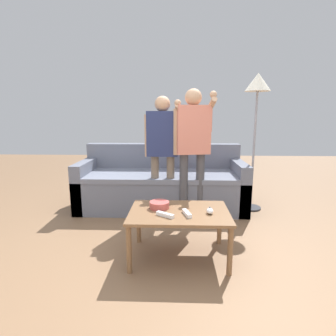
{
  "coord_description": "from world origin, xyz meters",
  "views": [
    {
      "loc": [
        0.15,
        -2.27,
        1.25
      ],
      "look_at": [
        0.05,
        0.41,
        0.72
      ],
      "focal_mm": 28.71,
      "sensor_mm": 36.0,
      "label": 1
    }
  ],
  "objects_px": {
    "coffee_table": "(179,217)",
    "game_remote_wand_near": "(187,213)",
    "floor_lamp": "(257,94)",
    "game_remote_nunchuk": "(210,211)",
    "player_center": "(163,143)",
    "game_remote_wand_far": "(165,215)",
    "player_right": "(193,139)",
    "couch": "(162,185)",
    "snack_bowl": "(159,205)"
  },
  "relations": [
    {
      "from": "game_remote_nunchuk",
      "to": "player_center",
      "type": "relative_size",
      "value": 0.06
    },
    {
      "from": "coffee_table",
      "to": "player_center",
      "type": "distance_m",
      "value": 1.14
    },
    {
      "from": "couch",
      "to": "player_center",
      "type": "bearing_deg",
      "value": -85.33
    },
    {
      "from": "player_center",
      "to": "floor_lamp",
      "type": "bearing_deg",
      "value": 15.18
    },
    {
      "from": "game_remote_wand_near",
      "to": "floor_lamp",
      "type": "bearing_deg",
      "value": 56.65
    },
    {
      "from": "couch",
      "to": "game_remote_wand_far",
      "type": "bearing_deg",
      "value": -85.75
    },
    {
      "from": "floor_lamp",
      "to": "player_center",
      "type": "height_order",
      "value": "floor_lamp"
    },
    {
      "from": "snack_bowl",
      "to": "player_right",
      "type": "height_order",
      "value": "player_right"
    },
    {
      "from": "coffee_table",
      "to": "game_remote_wand_far",
      "type": "relative_size",
      "value": 5.57
    },
    {
      "from": "player_right",
      "to": "game_remote_wand_far",
      "type": "distance_m",
      "value": 1.19
    },
    {
      "from": "player_right",
      "to": "game_remote_wand_near",
      "type": "distance_m",
      "value": 1.13
    },
    {
      "from": "couch",
      "to": "game_remote_wand_near",
      "type": "distance_m",
      "value": 1.49
    },
    {
      "from": "floor_lamp",
      "to": "game_remote_wand_near",
      "type": "relative_size",
      "value": 10.93
    },
    {
      "from": "game_remote_wand_far",
      "to": "snack_bowl",
      "type": "bearing_deg",
      "value": 106.78
    },
    {
      "from": "couch",
      "to": "player_center",
      "type": "xyz_separation_m",
      "value": [
        0.03,
        -0.39,
        0.62
      ]
    },
    {
      "from": "player_right",
      "to": "floor_lamp",
      "type": "bearing_deg",
      "value": 25.59
    },
    {
      "from": "couch",
      "to": "game_remote_wand_near",
      "type": "relative_size",
      "value": 13.68
    },
    {
      "from": "coffee_table",
      "to": "game_remote_wand_near",
      "type": "height_order",
      "value": "game_remote_wand_near"
    },
    {
      "from": "game_remote_nunchuk",
      "to": "floor_lamp",
      "type": "distance_m",
      "value": 1.85
    },
    {
      "from": "game_remote_nunchuk",
      "to": "player_center",
      "type": "bearing_deg",
      "value": 113.9
    },
    {
      "from": "player_center",
      "to": "game_remote_wand_near",
      "type": "height_order",
      "value": "player_center"
    },
    {
      "from": "game_remote_wand_near",
      "to": "game_remote_wand_far",
      "type": "height_order",
      "value": "same"
    },
    {
      "from": "couch",
      "to": "game_remote_nunchuk",
      "type": "bearing_deg",
      "value": -71.01
    },
    {
      "from": "coffee_table",
      "to": "game_remote_wand_near",
      "type": "relative_size",
      "value": 5.36
    },
    {
      "from": "game_remote_nunchuk",
      "to": "game_remote_wand_near",
      "type": "height_order",
      "value": "game_remote_nunchuk"
    },
    {
      "from": "floor_lamp",
      "to": "game_remote_wand_near",
      "type": "xyz_separation_m",
      "value": [
        -0.91,
        -1.38,
        -1.06
      ]
    },
    {
      "from": "player_right",
      "to": "game_remote_wand_far",
      "type": "xyz_separation_m",
      "value": [
        -0.27,
        -1.03,
        -0.52
      ]
    },
    {
      "from": "couch",
      "to": "snack_bowl",
      "type": "xyz_separation_m",
      "value": [
        0.05,
        -1.29,
        0.16
      ]
    },
    {
      "from": "snack_bowl",
      "to": "player_center",
      "type": "height_order",
      "value": "player_center"
    },
    {
      "from": "floor_lamp",
      "to": "coffee_table",
      "type": "bearing_deg",
      "value": -126.94
    },
    {
      "from": "game_remote_nunchuk",
      "to": "player_right",
      "type": "distance_m",
      "value": 1.09
    },
    {
      "from": "couch",
      "to": "game_remote_nunchuk",
      "type": "relative_size",
      "value": 24.97
    },
    {
      "from": "player_center",
      "to": "game_remote_wand_far",
      "type": "relative_size",
      "value": 9.45
    },
    {
      "from": "snack_bowl",
      "to": "floor_lamp",
      "type": "bearing_deg",
      "value": 46.75
    },
    {
      "from": "couch",
      "to": "coffee_table",
      "type": "xyz_separation_m",
      "value": [
        0.23,
        -1.37,
        0.07
      ]
    },
    {
      "from": "couch",
      "to": "player_right",
      "type": "distance_m",
      "value": 0.9
    },
    {
      "from": "couch",
      "to": "player_center",
      "type": "height_order",
      "value": "player_center"
    },
    {
      "from": "player_center",
      "to": "game_remote_wand_far",
      "type": "distance_m",
      "value": 1.21
    },
    {
      "from": "snack_bowl",
      "to": "game_remote_wand_far",
      "type": "height_order",
      "value": "snack_bowl"
    },
    {
      "from": "couch",
      "to": "snack_bowl",
      "type": "bearing_deg",
      "value": -87.77
    },
    {
      "from": "floor_lamp",
      "to": "player_right",
      "type": "relative_size",
      "value": 1.14
    },
    {
      "from": "couch",
      "to": "coffee_table",
      "type": "distance_m",
      "value": 1.39
    },
    {
      "from": "game_remote_wand_far",
      "to": "couch",
      "type": "bearing_deg",
      "value": 94.25
    },
    {
      "from": "snack_bowl",
      "to": "game_remote_nunchuk",
      "type": "xyz_separation_m",
      "value": [
        0.44,
        -0.12,
        -0.01
      ]
    },
    {
      "from": "snack_bowl",
      "to": "game_remote_wand_near",
      "type": "relative_size",
      "value": 1.1
    },
    {
      "from": "player_center",
      "to": "player_right",
      "type": "bearing_deg",
      "value": -11.82
    },
    {
      "from": "game_remote_nunchuk",
      "to": "coffee_table",
      "type": "bearing_deg",
      "value": 169.67
    },
    {
      "from": "player_center",
      "to": "game_remote_wand_far",
      "type": "xyz_separation_m",
      "value": [
        0.08,
        -1.11,
        -0.48
      ]
    },
    {
      "from": "coffee_table",
      "to": "game_remote_nunchuk",
      "type": "distance_m",
      "value": 0.27
    },
    {
      "from": "couch",
      "to": "floor_lamp",
      "type": "distance_m",
      "value": 1.7
    }
  ]
}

